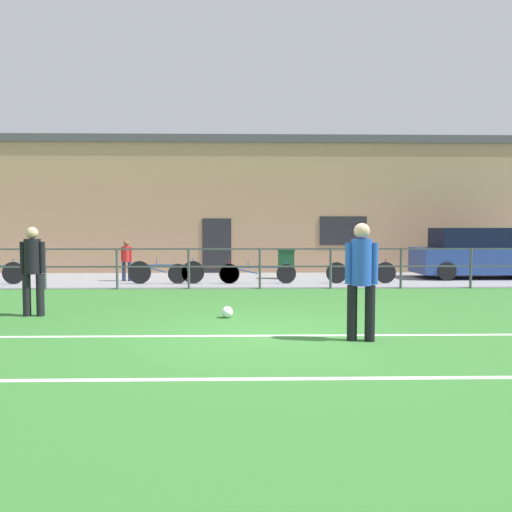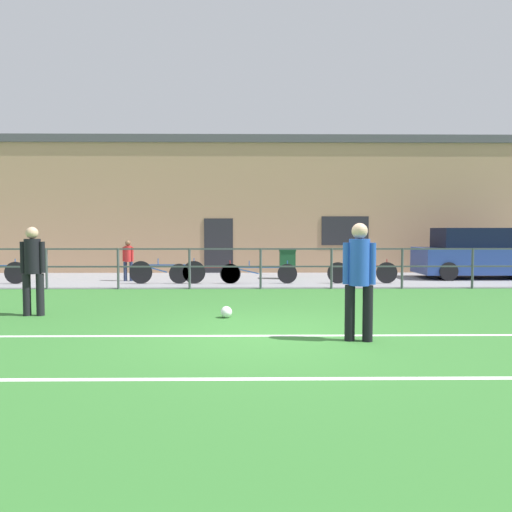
{
  "view_description": "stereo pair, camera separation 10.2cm",
  "coord_description": "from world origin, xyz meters",
  "px_view_note": "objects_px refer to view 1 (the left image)",
  "views": [
    {
      "loc": [
        -0.4,
        -7.71,
        1.66
      ],
      "look_at": [
        -0.16,
        3.6,
        1.06
      ],
      "focal_mm": 34.33,
      "sensor_mm": 36.0,
      "label": 1
    },
    {
      "loc": [
        -0.3,
        -7.71,
        1.66
      ],
      "look_at": [
        -0.16,
        3.6,
        1.06
      ],
      "focal_mm": 34.33,
      "sensor_mm": 36.0,
      "label": 2
    }
  ],
  "objects_px": {
    "bicycle_parked_0": "(166,272)",
    "player_goalkeeper": "(33,266)",
    "soccer_ball_match": "(227,312)",
    "bicycle_parked_4": "(258,273)",
    "bicycle_parked_2": "(203,273)",
    "bicycle_parked_3": "(361,272)",
    "parked_car_red": "(477,255)",
    "spectator_child": "(127,258)",
    "trash_bin_0": "(286,264)",
    "player_striker": "(361,274)"
  },
  "relations": [
    {
      "from": "player_striker",
      "to": "bicycle_parked_3",
      "type": "height_order",
      "value": "player_striker"
    },
    {
      "from": "bicycle_parked_0",
      "to": "player_goalkeeper",
      "type": "bearing_deg",
      "value": -106.98
    },
    {
      "from": "bicycle_parked_3",
      "to": "trash_bin_0",
      "type": "distance_m",
      "value": 2.64
    },
    {
      "from": "bicycle_parked_4",
      "to": "spectator_child",
      "type": "bearing_deg",
      "value": 169.03
    },
    {
      "from": "player_goalkeeper",
      "to": "bicycle_parked_0",
      "type": "bearing_deg",
      "value": 71.58
    },
    {
      "from": "player_striker",
      "to": "spectator_child",
      "type": "relative_size",
      "value": 1.35
    },
    {
      "from": "bicycle_parked_0",
      "to": "bicycle_parked_4",
      "type": "distance_m",
      "value": 2.8
    },
    {
      "from": "parked_car_red",
      "to": "player_goalkeeper",
      "type": "bearing_deg",
      "value": -149.56
    },
    {
      "from": "spectator_child",
      "to": "parked_car_red",
      "type": "bearing_deg",
      "value": -172.3
    },
    {
      "from": "soccer_ball_match",
      "to": "spectator_child",
      "type": "bearing_deg",
      "value": 117.95
    },
    {
      "from": "parked_car_red",
      "to": "player_striker",
      "type": "bearing_deg",
      "value": -123.64
    },
    {
      "from": "player_goalkeeper",
      "to": "bicycle_parked_0",
      "type": "height_order",
      "value": "player_goalkeeper"
    },
    {
      "from": "player_goalkeeper",
      "to": "spectator_child",
      "type": "relative_size",
      "value": 1.32
    },
    {
      "from": "bicycle_parked_0",
      "to": "bicycle_parked_2",
      "type": "distance_m",
      "value": 1.13
    },
    {
      "from": "player_goalkeeper",
      "to": "bicycle_parked_3",
      "type": "bearing_deg",
      "value": 34.09
    },
    {
      "from": "soccer_ball_match",
      "to": "trash_bin_0",
      "type": "bearing_deg",
      "value": 76.64
    },
    {
      "from": "spectator_child",
      "to": "bicycle_parked_4",
      "type": "relative_size",
      "value": 0.56
    },
    {
      "from": "spectator_child",
      "to": "bicycle_parked_0",
      "type": "relative_size",
      "value": 0.56
    },
    {
      "from": "spectator_child",
      "to": "parked_car_red",
      "type": "distance_m",
      "value": 11.75
    },
    {
      "from": "player_striker",
      "to": "bicycle_parked_2",
      "type": "relative_size",
      "value": 0.81
    },
    {
      "from": "bicycle_parked_2",
      "to": "bicycle_parked_3",
      "type": "bearing_deg",
      "value": 0.0
    },
    {
      "from": "soccer_ball_match",
      "to": "bicycle_parked_2",
      "type": "relative_size",
      "value": 0.1
    },
    {
      "from": "bicycle_parked_4",
      "to": "parked_car_red",
      "type": "bearing_deg",
      "value": 11.96
    },
    {
      "from": "bicycle_parked_3",
      "to": "bicycle_parked_4",
      "type": "distance_m",
      "value": 3.18
    },
    {
      "from": "bicycle_parked_0",
      "to": "trash_bin_0",
      "type": "relative_size",
      "value": 2.32
    },
    {
      "from": "player_goalkeeper",
      "to": "trash_bin_0",
      "type": "distance_m",
      "value": 8.82
    },
    {
      "from": "bicycle_parked_3",
      "to": "player_goalkeeper",
      "type": "bearing_deg",
      "value": -144.47
    },
    {
      "from": "player_striker",
      "to": "trash_bin_0",
      "type": "height_order",
      "value": "player_striker"
    },
    {
      "from": "player_striker",
      "to": "player_goalkeeper",
      "type": "bearing_deg",
      "value": -10.85
    },
    {
      "from": "soccer_ball_match",
      "to": "trash_bin_0",
      "type": "distance_m",
      "value": 7.41
    },
    {
      "from": "soccer_ball_match",
      "to": "bicycle_parked_0",
      "type": "xyz_separation_m",
      "value": [
        -2.08,
        5.73,
        0.27
      ]
    },
    {
      "from": "bicycle_parked_3",
      "to": "bicycle_parked_4",
      "type": "height_order",
      "value": "bicycle_parked_3"
    },
    {
      "from": "bicycle_parked_2",
      "to": "trash_bin_0",
      "type": "distance_m",
      "value": 3.04
    },
    {
      "from": "player_goalkeeper",
      "to": "bicycle_parked_2",
      "type": "relative_size",
      "value": 0.79
    },
    {
      "from": "bicycle_parked_4",
      "to": "player_striker",
      "type": "bearing_deg",
      "value": -80.02
    },
    {
      "from": "soccer_ball_match",
      "to": "parked_car_red",
      "type": "distance_m",
      "value": 11.05
    },
    {
      "from": "bicycle_parked_3",
      "to": "bicycle_parked_4",
      "type": "bearing_deg",
      "value": -180.0
    },
    {
      "from": "soccer_ball_match",
      "to": "parked_car_red",
      "type": "relative_size",
      "value": 0.05
    },
    {
      "from": "bicycle_parked_0",
      "to": "trash_bin_0",
      "type": "height_order",
      "value": "trash_bin_0"
    },
    {
      "from": "soccer_ball_match",
      "to": "bicycle_parked_4",
      "type": "height_order",
      "value": "bicycle_parked_4"
    },
    {
      "from": "spectator_child",
      "to": "bicycle_parked_2",
      "type": "bearing_deg",
      "value": 166.04
    },
    {
      "from": "player_goalkeeper",
      "to": "bicycle_parked_3",
      "type": "distance_m",
      "value": 9.41
    },
    {
      "from": "parked_car_red",
      "to": "bicycle_parked_3",
      "type": "distance_m",
      "value": 4.66
    },
    {
      "from": "bicycle_parked_2",
      "to": "bicycle_parked_0",
      "type": "bearing_deg",
      "value": -180.0
    },
    {
      "from": "player_striker",
      "to": "spectator_child",
      "type": "bearing_deg",
      "value": -46.74
    },
    {
      "from": "player_goalkeeper",
      "to": "player_striker",
      "type": "distance_m",
      "value": 6.23
    },
    {
      "from": "bicycle_parked_0",
      "to": "spectator_child",
      "type": "bearing_deg",
      "value": 149.74
    },
    {
      "from": "bicycle_parked_3",
      "to": "bicycle_parked_4",
      "type": "relative_size",
      "value": 0.92
    },
    {
      "from": "soccer_ball_match",
      "to": "player_goalkeeper",
      "type": "bearing_deg",
      "value": 175.84
    },
    {
      "from": "player_striker",
      "to": "bicycle_parked_3",
      "type": "bearing_deg",
      "value": -93.18
    }
  ]
}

